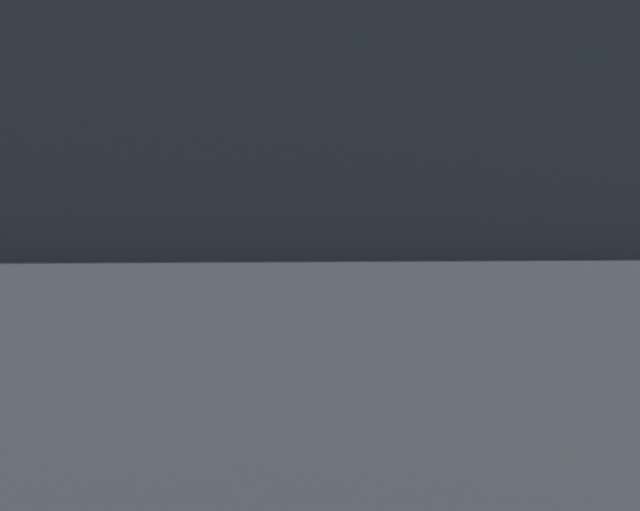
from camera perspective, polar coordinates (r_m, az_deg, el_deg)
The scene contains 6 objects.
sidewalk_curb at distance 5.06m, azimuth -10.58°, elevation -12.04°, with size 36.00×3.11×0.12m, color #ADA8A0.
parking_meter at distance 3.93m, azimuth -5.15°, elevation 0.93°, with size 0.16×0.17×1.50m.
pedestrian_at_meter at distance 4.14m, azimuth 1.65°, elevation 0.28°, with size 0.63×0.59×1.77m.
parked_hatchback_gray at distance 2.43m, azimuth 9.32°, elevation -5.34°, with size 4.04×1.86×1.81m.
background_railing at distance 6.25m, azimuth -11.37°, elevation -1.87°, with size 24.06×0.06×1.09m.
backdrop_wall at distance 9.90m, azimuth -12.44°, elevation 2.99°, with size 32.00×0.50×3.15m, color gray.
Camera 1 is at (-0.31, -3.37, 1.17)m, focal length 65.11 mm.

